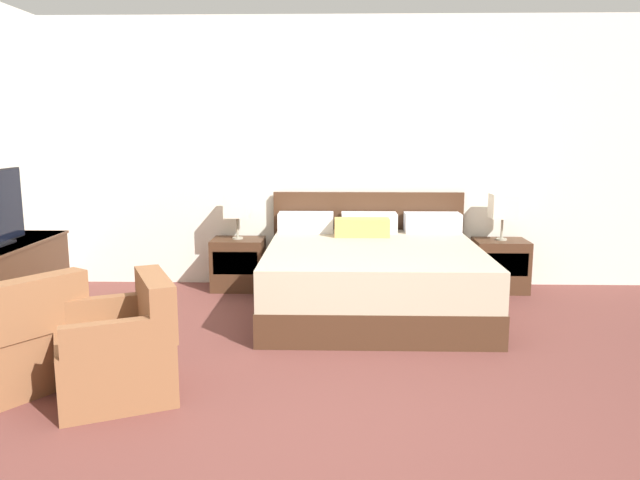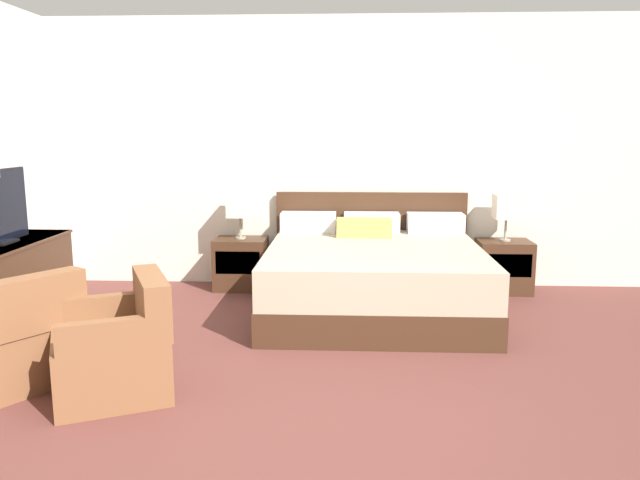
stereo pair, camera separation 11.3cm
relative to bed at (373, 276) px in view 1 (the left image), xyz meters
name	(u,v)px [view 1 (the left image)]	position (x,y,z in m)	size (l,w,h in m)	color
ground_plane	(329,423)	(-0.38, -2.30, -0.33)	(9.99, 9.99, 0.00)	brown
wall_back	(333,153)	(-0.38, 1.06, 1.09)	(7.38, 0.06, 2.84)	silver
bed	(373,276)	(0.00, 0.00, 0.00)	(2.02, 2.09, 1.01)	#422819
nightstand_left	(238,264)	(-1.37, 0.76, -0.06)	(0.54, 0.42, 0.54)	#422819
nightstand_right	(500,265)	(1.37, 0.76, -0.06)	(0.54, 0.42, 0.54)	#422819
table_lamp_left	(237,206)	(-1.37, 0.76, 0.56)	(0.25, 0.25, 0.48)	gray
table_lamp_right	(503,207)	(1.37, 0.76, 0.56)	(0.25, 0.25, 0.48)	gray
dresser	(8,282)	(-3.17, -0.50, 0.04)	(0.55, 1.33, 0.72)	#422819
armchair_by_window	(19,344)	(-2.42, -1.80, -0.05)	(0.95, 0.95, 0.76)	brown
armchair_companion	(121,352)	(-1.70, -1.94, -0.05)	(0.91, 0.91, 0.76)	brown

